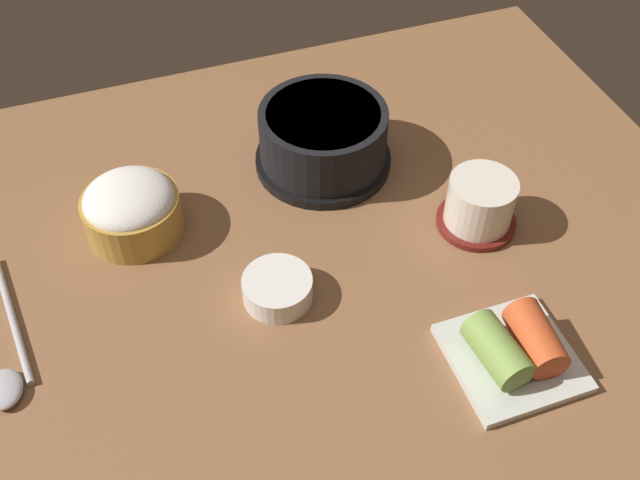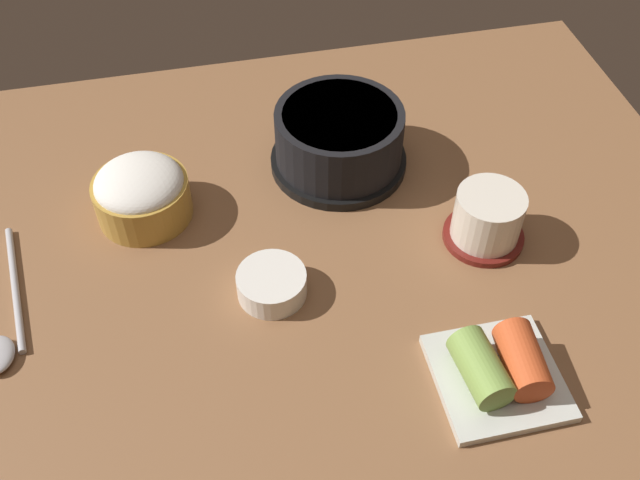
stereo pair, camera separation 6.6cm
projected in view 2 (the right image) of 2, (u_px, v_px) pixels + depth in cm
name	position (u px, v px, depth cm)	size (l,w,h in cm)	color
dining_table	(299.00, 253.00, 83.93)	(100.00, 76.00, 2.00)	brown
stone_pot	(339.00, 139.00, 89.58)	(17.12, 17.12, 8.08)	black
rice_bowl	(141.00, 192.00, 84.25)	(11.13, 11.13, 6.92)	#B78C38
tea_cup_with_saucer	(487.00, 218.00, 81.72)	(9.27, 9.27, 6.66)	maroon
banchan_cup_center	(272.00, 283.00, 77.69)	(7.51, 7.51, 2.91)	white
kimchi_plate	(500.00, 369.00, 70.12)	(12.04, 12.04, 4.91)	silver
spoon	(3.00, 330.00, 74.84)	(4.63, 20.03, 1.35)	#B7B7BC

